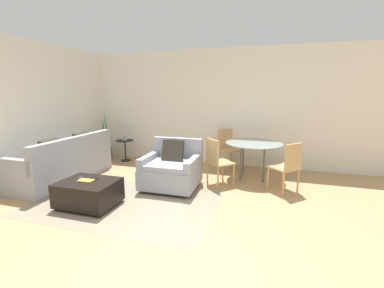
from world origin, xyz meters
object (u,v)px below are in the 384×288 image
(potted_plant, at_px, (105,149))
(tv_remote_primary, at_px, (81,178))
(armchair, at_px, (172,169))
(dining_table, at_px, (254,147))
(tv_remote_secondary, at_px, (96,179))
(dining_chair_near_left, at_px, (217,159))
(dining_chair_near_right, at_px, (288,164))
(dining_chair_far_left, at_px, (227,146))
(couch, at_px, (64,165))
(ottoman, at_px, (89,192))
(side_table, at_px, (125,146))
(picture_frame, at_px, (125,137))
(book_stack, at_px, (86,181))

(potted_plant, bearing_deg, tv_remote_primary, -62.61)
(armchair, bearing_deg, dining_table, 34.36)
(tv_remote_secondary, height_order, dining_chair_near_left, dining_chair_near_left)
(tv_remote_primary, xyz_separation_m, dining_chair_near_right, (3.16, 1.40, 0.11))
(tv_remote_primary, distance_m, dining_chair_near_right, 3.46)
(dining_chair_near_left, distance_m, dining_chair_far_left, 1.26)
(couch, height_order, potted_plant, potted_plant)
(ottoman, bearing_deg, couch, 145.33)
(side_table, distance_m, dining_chair_near_right, 4.01)
(armchair, height_order, dining_table, armchair)
(tv_remote_secondary, distance_m, dining_chair_near_left, 2.15)
(couch, height_order, ottoman, couch)
(couch, height_order, dining_chair_near_left, couch)
(dining_chair_near_right, bearing_deg, potted_plant, 167.07)
(couch, xyz_separation_m, ottoman, (1.28, -0.89, -0.08))
(armchair, relative_size, dining_table, 0.87)
(dining_chair_near_right, bearing_deg, picture_frame, 164.45)
(armchair, height_order, book_stack, armchair)
(dining_table, distance_m, dining_chair_near_left, 0.90)
(potted_plant, height_order, dining_table, potted_plant)
(tv_remote_secondary, relative_size, dining_table, 0.13)
(picture_frame, relative_size, dining_chair_near_left, 0.20)
(side_table, bearing_deg, armchair, -37.61)
(dining_table, bearing_deg, dining_chair_far_left, 135.00)
(potted_plant, height_order, picture_frame, potted_plant)
(tv_remote_secondary, bearing_deg, ottoman, -120.97)
(couch, distance_m, dining_table, 3.85)
(armchair, distance_m, dining_chair_far_left, 1.78)
(ottoman, bearing_deg, dining_chair_near_right, 26.25)
(couch, distance_m, dining_chair_near_right, 4.31)
(tv_remote_primary, bearing_deg, dining_table, 38.68)
(dining_chair_near_right, bearing_deg, ottoman, -153.75)
(dining_table, relative_size, dining_chair_near_left, 1.26)
(armchair, bearing_deg, dining_chair_far_left, 63.88)
(ottoman, bearing_deg, side_table, 109.20)
(tv_remote_secondary, bearing_deg, dining_chair_far_left, 57.63)
(ottoman, bearing_deg, book_stack, -145.05)
(dining_chair_near_left, bearing_deg, dining_chair_far_left, 90.00)
(potted_plant, relative_size, dining_table, 1.20)
(tv_remote_secondary, xyz_separation_m, dining_table, (2.29, 1.99, 0.25))
(ottoman, distance_m, dining_table, 3.18)
(couch, distance_m, potted_plant, 1.60)
(potted_plant, height_order, dining_chair_near_right, potted_plant)
(tv_remote_primary, bearing_deg, couch, 143.17)
(picture_frame, bearing_deg, ottoman, -70.80)
(ottoman, xyz_separation_m, dining_chair_near_right, (2.98, 1.47, 0.29))
(book_stack, bearing_deg, dining_chair_near_right, 26.32)
(picture_frame, height_order, dining_chair_far_left, dining_chair_far_left)
(picture_frame, distance_m, dining_chair_near_right, 4.01)
(tv_remote_secondary, distance_m, potted_plant, 2.82)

